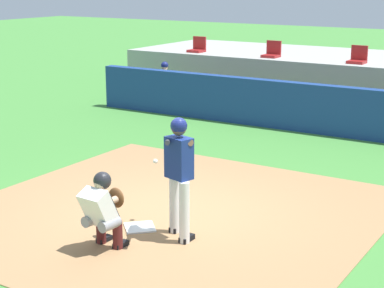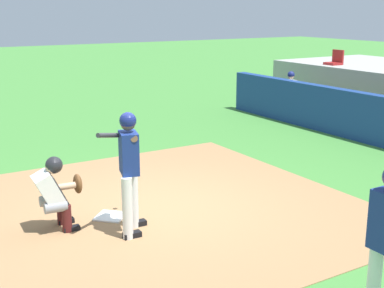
{
  "view_description": "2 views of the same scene",
  "coord_description": "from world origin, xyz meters",
  "px_view_note": "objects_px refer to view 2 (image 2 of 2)",
  "views": [
    {
      "loc": [
        5.46,
        -8.07,
        3.69
      ],
      "look_at": [
        0.0,
        0.7,
        1.0
      ],
      "focal_mm": 59.79,
      "sensor_mm": 36.0,
      "label": 1
    },
    {
      "loc": [
        7.33,
        -3.77,
        3.2
      ],
      "look_at": [
        0.0,
        0.7,
        1.0
      ],
      "focal_mm": 49.66,
      "sensor_mm": 36.0,
      "label": 2
    }
  ],
  "objects_px": {
    "catcher_crouched": "(56,191)",
    "dugout_player_0": "(287,92)",
    "stadium_seat_0": "(335,61)",
    "batter_at_plate": "(129,165)",
    "home_plate": "(111,216)"
  },
  "relations": [
    {
      "from": "batter_at_plate",
      "to": "dugout_player_0",
      "type": "bearing_deg",
      "value": 125.84
    },
    {
      "from": "dugout_player_0",
      "to": "stadium_seat_0",
      "type": "bearing_deg",
      "value": 90.86
    },
    {
      "from": "home_plate",
      "to": "dugout_player_0",
      "type": "xyz_separation_m",
      "value": [
        -5.17,
        8.14,
        0.65
      ]
    },
    {
      "from": "batter_at_plate",
      "to": "stadium_seat_0",
      "type": "relative_size",
      "value": 3.76
    },
    {
      "from": "batter_at_plate",
      "to": "stadium_seat_0",
      "type": "height_order",
      "value": "stadium_seat_0"
    },
    {
      "from": "home_plate",
      "to": "batter_at_plate",
      "type": "bearing_deg",
      "value": 2.58
    },
    {
      "from": "stadium_seat_0",
      "to": "batter_at_plate",
      "type": "bearing_deg",
      "value": -59.86
    },
    {
      "from": "catcher_crouched",
      "to": "dugout_player_0",
      "type": "xyz_separation_m",
      "value": [
        -5.18,
        8.98,
        0.06
      ]
    },
    {
      "from": "catcher_crouched",
      "to": "dugout_player_0",
      "type": "bearing_deg",
      "value": 119.96
    },
    {
      "from": "home_plate",
      "to": "catcher_crouched",
      "type": "distance_m",
      "value": 1.02
    },
    {
      "from": "dugout_player_0",
      "to": "stadium_seat_0",
      "type": "distance_m",
      "value": 2.21
    },
    {
      "from": "stadium_seat_0",
      "to": "home_plate",
      "type": "bearing_deg",
      "value": -62.94
    },
    {
      "from": "catcher_crouched",
      "to": "stadium_seat_0",
      "type": "xyz_separation_m",
      "value": [
        -5.21,
        11.02,
        0.93
      ]
    },
    {
      "from": "batter_at_plate",
      "to": "dugout_player_0",
      "type": "distance_m",
      "value": 10.01
    },
    {
      "from": "stadium_seat_0",
      "to": "catcher_crouched",
      "type": "bearing_deg",
      "value": -64.7
    }
  ]
}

